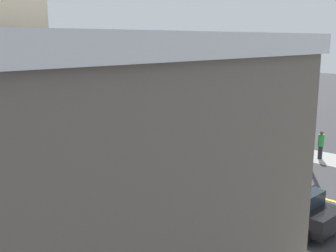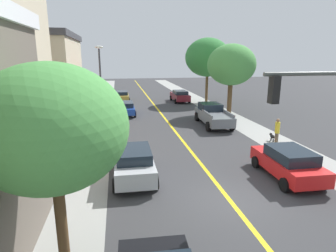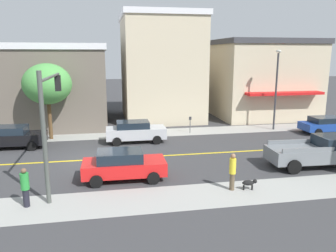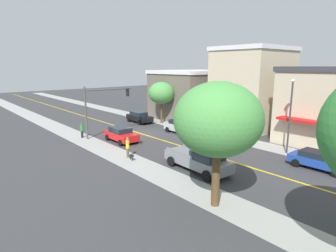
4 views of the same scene
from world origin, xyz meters
The scene contains 18 objects.
ground_plane centered at (0.00, 0.00, 0.00)m, with size 140.00×140.00×0.00m, color #38383A.
sidewalk_left centered at (-6.47, 0.00, 0.00)m, with size 2.78×126.00×0.01m, color #9E9E99.
road_centerline_stripe centered at (0.00, 0.00, 0.00)m, with size 0.20×126.00×0.00m, color yellow.
brick_apartment_block centered at (-13.13, 17.10, 3.96)m, with size 11.44×9.89×7.90m.
street_tree_left_near centered at (7.02, 17.56, 5.07)m, with size 4.89×4.89×7.17m.
street_tree_right_corner centered at (7.16, 25.82, 5.79)m, with size 5.78×5.78×8.26m.
street_tree_left_far centered at (-6.02, -3.30, 4.24)m, with size 3.62×3.62×5.79m.
fire_hydrant centered at (-5.95, 3.39, 0.37)m, with size 0.44×0.24×0.75m.
parking_meter centered at (-5.96, 7.82, 0.90)m, with size 0.12×0.18×1.37m.
street_lamp centered at (-5.88, 15.32, 4.17)m, with size 0.70×0.36×6.80m.
red_sedan_right_curb centered at (3.68, 1.74, 0.81)m, with size 2.17×4.33×1.54m.
blue_sedan_left_curb centered at (-3.77, 19.02, 0.74)m, with size 2.04×4.50×1.38m.
silver_sedan_left_curb centered at (-3.82, 3.06, 0.83)m, with size 2.09×4.41×1.58m.
maroon_sedan_right_curb centered at (3.73, 26.63, 0.80)m, with size 2.08×4.65×1.52m.
gold_sedan_left_curb centered at (-3.98, 28.35, 0.74)m, with size 2.11×4.30×1.39m.
grey_pickup_truck centered at (3.72, 13.19, 0.91)m, with size 2.44×5.91×1.80m.
pedestrian_yellow_shirt centered at (6.10, 6.82, 0.99)m, with size 0.32×0.32×1.83m.
small_dog centered at (6.26, 7.64, 0.36)m, with size 0.35×0.73×0.54m.
Camera 2 is at (-4.46, -10.08, 5.87)m, focal length 30.16 mm.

